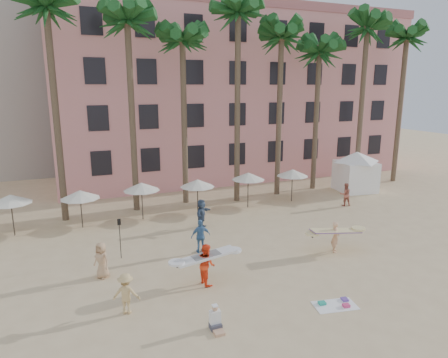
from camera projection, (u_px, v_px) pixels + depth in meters
The scene contains 11 objects.
ground at pixel (305, 288), 18.31m from camera, with size 120.00×120.00×0.00m, color #D1B789.
pink_hotel at pixel (228, 96), 42.53m from camera, with size 35.00×14.00×16.00m, color pink.
palm_row at pixel (204, 31), 29.10m from camera, with size 44.40×5.40×16.30m.
umbrella_row at pixel (170, 185), 27.97m from camera, with size 22.50×2.70×2.73m.
cabana at pixel (356, 168), 35.03m from camera, with size 5.11×5.11×3.50m.
beach_towel at pixel (336, 304), 16.88m from camera, with size 1.95×1.31×0.14m.
carrier_yellow at pixel (335, 235), 22.17m from camera, with size 2.96×1.06×1.75m.
carrier_white at pixel (206, 263), 18.54m from camera, with size 2.99×1.05×1.96m.
beachgoers at pixel (212, 229), 23.21m from camera, with size 19.67×9.92×1.92m.
paddle at pixel (120, 233), 21.22m from camera, with size 0.18×0.04×2.23m.
seated_man at pixel (216, 321), 15.15m from camera, with size 0.43×0.75×0.97m.
Camera 1 is at (-9.71, -14.08, 9.03)m, focal length 32.00 mm.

